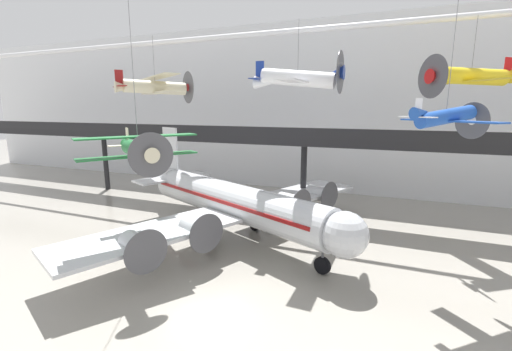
{
  "coord_description": "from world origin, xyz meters",
  "views": [
    {
      "loc": [
        9.59,
        -16.02,
        12.19
      ],
      "look_at": [
        -0.14,
        7.87,
        7.03
      ],
      "focal_mm": 24.0,
      "sensor_mm": 36.0,
      "label": 1
    }
  ],
  "objects_px": {
    "suspended_plane_blue_trainer": "(446,117)",
    "suspended_plane_white_twin": "(297,79)",
    "airliner_silver_main": "(231,201)",
    "suspended_plane_yellow_lowwing": "(471,77)",
    "suspended_plane_cream_biplane": "(155,87)",
    "suspended_plane_green_biplane": "(138,148)"
  },
  "relations": [
    {
      "from": "suspended_plane_blue_trainer",
      "to": "suspended_plane_white_twin",
      "type": "xyz_separation_m",
      "value": [
        -11.08,
        5.56,
        3.03
      ]
    },
    {
      "from": "airliner_silver_main",
      "to": "suspended_plane_yellow_lowwing",
      "type": "height_order",
      "value": "suspended_plane_yellow_lowwing"
    },
    {
      "from": "suspended_plane_cream_biplane",
      "to": "suspended_plane_green_biplane",
      "type": "bearing_deg",
      "value": -110.88
    },
    {
      "from": "airliner_silver_main",
      "to": "suspended_plane_white_twin",
      "type": "distance_m",
      "value": 12.63
    },
    {
      "from": "suspended_plane_white_twin",
      "to": "airliner_silver_main",
      "type": "bearing_deg",
      "value": -160.07
    },
    {
      "from": "suspended_plane_blue_trainer",
      "to": "suspended_plane_green_biplane",
      "type": "relative_size",
      "value": 0.8
    },
    {
      "from": "suspended_plane_cream_biplane",
      "to": "suspended_plane_green_biplane",
      "type": "relative_size",
      "value": 0.76
    },
    {
      "from": "suspended_plane_cream_biplane",
      "to": "suspended_plane_blue_trainer",
      "type": "height_order",
      "value": "suspended_plane_cream_biplane"
    },
    {
      "from": "airliner_silver_main",
      "to": "suspended_plane_green_biplane",
      "type": "relative_size",
      "value": 2.68
    },
    {
      "from": "airliner_silver_main",
      "to": "suspended_plane_yellow_lowwing",
      "type": "xyz_separation_m",
      "value": [
        19.38,
        6.29,
        11.21
      ]
    },
    {
      "from": "suspended_plane_cream_biplane",
      "to": "suspended_plane_green_biplane",
      "type": "distance_m",
      "value": 14.38
    },
    {
      "from": "suspended_plane_blue_trainer",
      "to": "suspended_plane_white_twin",
      "type": "height_order",
      "value": "suspended_plane_white_twin"
    },
    {
      "from": "suspended_plane_green_biplane",
      "to": "suspended_plane_cream_biplane",
      "type": "bearing_deg",
      "value": 156.51
    },
    {
      "from": "airliner_silver_main",
      "to": "suspended_plane_blue_trainer",
      "type": "bearing_deg",
      "value": 11.66
    },
    {
      "from": "suspended_plane_yellow_lowwing",
      "to": "suspended_plane_white_twin",
      "type": "bearing_deg",
      "value": -15.88
    },
    {
      "from": "airliner_silver_main",
      "to": "suspended_plane_white_twin",
      "type": "height_order",
      "value": "suspended_plane_white_twin"
    },
    {
      "from": "suspended_plane_white_twin",
      "to": "suspended_plane_yellow_lowwing",
      "type": "bearing_deg",
      "value": 18.82
    },
    {
      "from": "airliner_silver_main",
      "to": "suspended_plane_blue_trainer",
      "type": "height_order",
      "value": "suspended_plane_blue_trainer"
    },
    {
      "from": "airliner_silver_main",
      "to": "suspended_plane_cream_biplane",
      "type": "bearing_deg",
      "value": -171.5
    },
    {
      "from": "suspended_plane_cream_biplane",
      "to": "suspended_plane_white_twin",
      "type": "xyz_separation_m",
      "value": [
        15.9,
        -0.93,
        0.31
      ]
    },
    {
      "from": "suspended_plane_blue_trainer",
      "to": "suspended_plane_yellow_lowwing",
      "type": "bearing_deg",
      "value": 29.11
    },
    {
      "from": "airliner_silver_main",
      "to": "suspended_plane_yellow_lowwing",
      "type": "distance_m",
      "value": 23.26
    }
  ]
}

